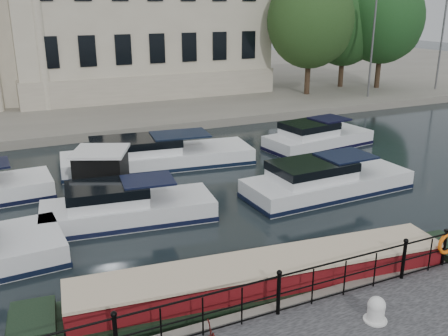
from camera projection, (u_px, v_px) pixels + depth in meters
The scene contains 11 objects.
ground_plane at pixel (237, 288), 14.45m from camera, with size 160.00×160.00×0.00m, color black.
far_bank at pixel (58, 85), 47.94m from camera, with size 120.00×42.00×0.55m, color #6B665B.
railing at pixel (279, 291), 12.13m from camera, with size 24.14×0.14×1.22m.
civic_building at pixel (44, 13), 41.71m from camera, with size 53.55×31.84×16.85m.
lamp_posts at pixel (409, 41), 41.11m from camera, with size 8.24×1.55×8.07m.
mooring_bollard at pixel (376, 310), 11.98m from camera, with size 0.57×0.57×0.65m.
life_ring_post at pixel (447, 244), 14.37m from camera, with size 0.69×0.19×1.13m.
narrowboat at pixel (265, 287), 13.81m from camera, with size 13.43×3.23×1.49m.
harbour_hut at pixel (102, 176), 20.84m from camera, with size 3.64×3.40×2.18m.
cabin_cruisers at pixel (147, 187), 21.27m from camera, with size 26.95×11.08×1.99m.
trees at pixel (349, 24), 42.22m from camera, with size 14.56×8.49×9.81m.
Camera 1 is at (-5.65, -11.28, 7.87)m, focal length 40.00 mm.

